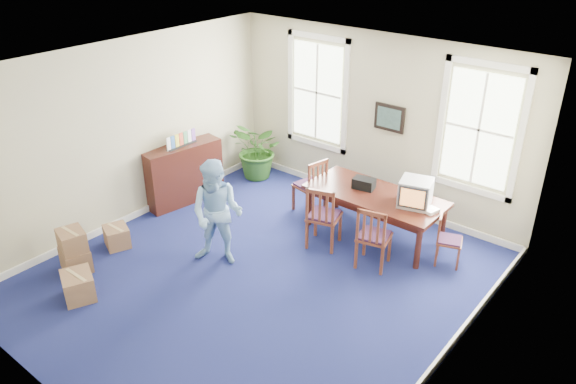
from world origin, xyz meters
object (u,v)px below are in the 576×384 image
Objects in this scene: potted_plant at (259,150)px; conference_table at (374,214)px; man at (217,213)px; crt_tv at (415,193)px; chair_near_left at (324,215)px; cardboard_boxes at (86,251)px; credenza at (184,173)px.

conference_table is at bearing -9.19° from potted_plant.
potted_plant is (-1.57, 2.72, -0.25)m from man.
chair_near_left is (-1.16, -0.85, -0.45)m from crt_tv.
man is (-2.16, -2.28, -0.15)m from crt_tv.
conference_table reaches higher than cardboard_boxes.
man is 2.09m from cardboard_boxes.
potted_plant is at bearing 171.35° from conference_table.
conference_table is at bearing 52.45° from cardboard_boxes.
potted_plant is 4.22m from cardboard_boxes.
chair_near_left is at bearing 17.03° from credenza.
chair_near_left is (-0.48, -0.79, 0.17)m from conference_table.
chair_near_left is 1.78m from man.
cardboard_boxes is (-1.38, -1.49, -0.50)m from man.
cardboard_boxes is at bearing -148.89° from crt_tv.
man reaches higher than conference_table.
chair_near_left is at bearing -26.59° from potted_plant.
credenza is (-1.99, 1.05, -0.28)m from man.
conference_table is at bearing 168.75° from crt_tv.
conference_table is at bearing -137.86° from chair_near_left.
credenza is at bearing -104.14° from potted_plant.
man reaches higher than crt_tv.
crt_tv is at bearing -6.72° from potted_plant.
man reaches higher than chair_near_left.
credenza is 1.22× the size of potted_plant.
conference_table is 3.66m from credenza.
crt_tv is at bearing 46.77° from cardboard_boxes.
chair_near_left is 0.91× the size of potted_plant.
credenza is 1.18× the size of cardboard_boxes.
potted_plant reaches higher than chair_near_left.
man is at bearing -122.96° from conference_table.
potted_plant is at bearing -43.49° from chair_near_left.
conference_table is 4.40× the size of crt_tv.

